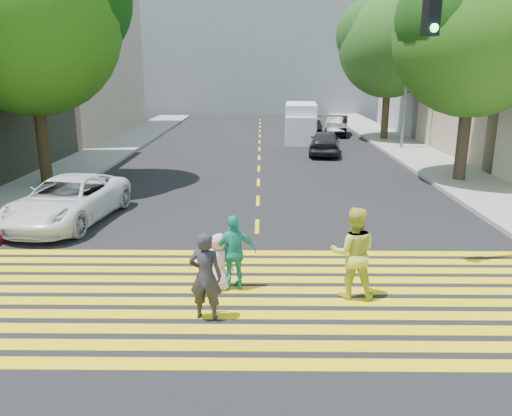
{
  "coord_description": "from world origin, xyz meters",
  "views": [
    {
      "loc": [
        0.12,
        -8.1,
        4.48
      ],
      "look_at": [
        0.0,
        3.0,
        1.4
      ],
      "focal_mm": 35.0,
      "sensor_mm": 36.0,
      "label": 1
    }
  ],
  "objects_px": {
    "tree_right_near": "(477,27)",
    "pedestrian_child": "(219,262)",
    "pedestrian_man": "(206,276)",
    "pedestrian_extra": "(234,253)",
    "tree_left": "(31,14)",
    "silver_car": "(309,121)",
    "white_van": "(301,124)",
    "dark_car_parked": "(337,126)",
    "tree_right_far": "(392,40)",
    "dark_car_near": "(325,142)",
    "white_sedan": "(68,200)",
    "pedestrian_woman": "(353,253)"
  },
  "relations": [
    {
      "from": "tree_right_near",
      "to": "pedestrian_child",
      "type": "relative_size",
      "value": 7.33
    },
    {
      "from": "pedestrian_man",
      "to": "pedestrian_child",
      "type": "xyz_separation_m",
      "value": [
        0.13,
        1.3,
        -0.23
      ]
    },
    {
      "from": "pedestrian_extra",
      "to": "pedestrian_man",
      "type": "bearing_deg",
      "value": 55.28
    },
    {
      "from": "tree_left",
      "to": "silver_car",
      "type": "relative_size",
      "value": 2.2
    },
    {
      "from": "pedestrian_man",
      "to": "white_van",
      "type": "bearing_deg",
      "value": -90.03
    },
    {
      "from": "pedestrian_child",
      "to": "pedestrian_extra",
      "type": "relative_size",
      "value": 0.76
    },
    {
      "from": "pedestrian_man",
      "to": "silver_car",
      "type": "bearing_deg",
      "value": -90.31
    },
    {
      "from": "pedestrian_child",
      "to": "dark_car_parked",
      "type": "xyz_separation_m",
      "value": [
        6.21,
        25.84,
        0.08
      ]
    },
    {
      "from": "pedestrian_child",
      "to": "white_van",
      "type": "bearing_deg",
      "value": -85.92
    },
    {
      "from": "pedestrian_child",
      "to": "silver_car",
      "type": "xyz_separation_m",
      "value": [
        4.55,
        29.41,
        0.02
      ]
    },
    {
      "from": "silver_car",
      "to": "tree_right_far",
      "type": "bearing_deg",
      "value": 124.52
    },
    {
      "from": "pedestrian_child",
      "to": "dark_car_near",
      "type": "distance_m",
      "value": 17.92
    },
    {
      "from": "pedestrian_child",
      "to": "white_sedan",
      "type": "height_order",
      "value": "white_sedan"
    },
    {
      "from": "tree_right_far",
      "to": "pedestrian_extra",
      "type": "bearing_deg",
      "value": -110.59
    },
    {
      "from": "tree_left",
      "to": "dark_car_parked",
      "type": "xyz_separation_m",
      "value": [
        13.78,
        16.22,
        -5.75
      ]
    },
    {
      "from": "white_van",
      "to": "tree_right_far",
      "type": "bearing_deg",
      "value": 8.42
    },
    {
      "from": "pedestrian_extra",
      "to": "dark_car_near",
      "type": "distance_m",
      "value": 17.83
    },
    {
      "from": "dark_car_parked",
      "to": "tree_right_far",
      "type": "bearing_deg",
      "value": -33.54
    },
    {
      "from": "tree_right_near",
      "to": "pedestrian_extra",
      "type": "xyz_separation_m",
      "value": [
        -8.77,
        -10.5,
        -5.24
      ]
    },
    {
      "from": "tree_right_near",
      "to": "silver_car",
      "type": "xyz_separation_m",
      "value": [
        -4.55,
        18.9,
        -5.42
      ]
    },
    {
      "from": "tree_right_near",
      "to": "dark_car_parked",
      "type": "distance_m",
      "value": 16.49
    },
    {
      "from": "tree_left",
      "to": "pedestrian_woman",
      "type": "distance_m",
      "value": 15.35
    },
    {
      "from": "pedestrian_man",
      "to": "white_sedan",
      "type": "bearing_deg",
      "value": -43.13
    },
    {
      "from": "tree_left",
      "to": "silver_car",
      "type": "height_order",
      "value": "tree_left"
    },
    {
      "from": "silver_car",
      "to": "white_van",
      "type": "bearing_deg",
      "value": 79.19
    },
    {
      "from": "tree_left",
      "to": "tree_right_near",
      "type": "distance_m",
      "value": 16.69
    },
    {
      "from": "pedestrian_extra",
      "to": "tree_right_far",
      "type": "bearing_deg",
      "value": -126.3
    },
    {
      "from": "tree_right_near",
      "to": "pedestrian_woman",
      "type": "xyz_separation_m",
      "value": [
        -6.37,
        -10.87,
        -5.1
      ]
    },
    {
      "from": "tree_left",
      "to": "tree_right_far",
      "type": "bearing_deg",
      "value": 39.25
    },
    {
      "from": "tree_right_near",
      "to": "tree_right_far",
      "type": "bearing_deg",
      "value": 90.32
    },
    {
      "from": "tree_left",
      "to": "white_van",
      "type": "height_order",
      "value": "tree_left"
    },
    {
      "from": "tree_left",
      "to": "dark_car_parked",
      "type": "bearing_deg",
      "value": 49.65
    },
    {
      "from": "tree_right_far",
      "to": "white_van",
      "type": "relative_size",
      "value": 1.79
    },
    {
      "from": "dark_car_parked",
      "to": "tree_right_near",
      "type": "bearing_deg",
      "value": -69.41
    },
    {
      "from": "pedestrian_man",
      "to": "white_van",
      "type": "xyz_separation_m",
      "value": [
        3.55,
        24.04,
        0.3
      ]
    },
    {
      "from": "tree_right_far",
      "to": "pedestrian_child",
      "type": "bearing_deg",
      "value": -111.27
    },
    {
      "from": "pedestrian_child",
      "to": "tree_right_near",
      "type": "bearing_deg",
      "value": -118.25
    },
    {
      "from": "silver_car",
      "to": "white_van",
      "type": "height_order",
      "value": "white_van"
    },
    {
      "from": "tree_right_near",
      "to": "silver_car",
      "type": "height_order",
      "value": "tree_right_near"
    },
    {
      "from": "tree_right_near",
      "to": "white_sedan",
      "type": "relative_size",
      "value": 1.82
    },
    {
      "from": "tree_left",
      "to": "tree_right_far",
      "type": "height_order",
      "value": "tree_left"
    },
    {
      "from": "dark_car_near",
      "to": "white_van",
      "type": "relative_size",
      "value": 0.77
    },
    {
      "from": "white_van",
      "to": "dark_car_parked",
      "type": "bearing_deg",
      "value": 51.85
    },
    {
      "from": "pedestrian_child",
      "to": "pedestrian_extra",
      "type": "distance_m",
      "value": 0.38
    },
    {
      "from": "dark_car_parked",
      "to": "silver_car",
      "type": "bearing_deg",
      "value": 124.95
    },
    {
      "from": "pedestrian_extra",
      "to": "white_van",
      "type": "height_order",
      "value": "white_van"
    },
    {
      "from": "tree_left",
      "to": "pedestrian_extra",
      "type": "xyz_separation_m",
      "value": [
        7.88,
        -9.61,
        -5.63
      ]
    },
    {
      "from": "tree_right_near",
      "to": "white_sedan",
      "type": "xyz_separation_m",
      "value": [
        -14.06,
        -5.75,
        -5.37
      ]
    },
    {
      "from": "tree_left",
      "to": "silver_car",
      "type": "xyz_separation_m",
      "value": [
        12.11,
        19.79,
        -5.81
      ]
    },
    {
      "from": "silver_car",
      "to": "white_van",
      "type": "distance_m",
      "value": 6.8
    }
  ]
}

